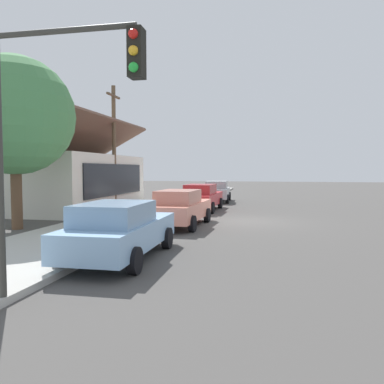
# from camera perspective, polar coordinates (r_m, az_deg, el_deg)

# --- Properties ---
(ground_plane) EXTENTS (120.00, 120.00, 0.00)m
(ground_plane) POSITION_cam_1_polar(r_m,az_deg,el_deg) (18.50, 7.99, -4.32)
(ground_plane) COLOR #4C4947
(sidewalk_curb) EXTENTS (60.00, 4.20, 0.16)m
(sidewalk_curb) POSITION_cam_1_polar(r_m,az_deg,el_deg) (19.65, -8.56, -3.64)
(sidewalk_curb) COLOR #B2AFA8
(sidewalk_curb) RESTS_ON ground
(car_skyblue) EXTENTS (4.88, 2.09, 1.59)m
(car_skyblue) POSITION_cam_1_polar(r_m,az_deg,el_deg) (10.73, -10.70, -5.55)
(car_skyblue) COLOR #8CB7E0
(car_skyblue) RESTS_ON ground
(car_coral) EXTENTS (4.74, 2.08, 1.59)m
(car_coral) POSITION_cam_1_polar(r_m,az_deg,el_deg) (16.59, -1.72, -2.34)
(car_coral) COLOR #EA8C75
(car_coral) RESTS_ON ground
(car_cherry) EXTENTS (4.92, 2.06, 1.59)m
(car_cherry) POSITION_cam_1_polar(r_m,az_deg,el_deg) (22.89, 1.44, -0.76)
(car_cherry) COLOR red
(car_cherry) RESTS_ON ground
(car_silver) EXTENTS (4.72, 2.14, 1.59)m
(car_silver) POSITION_cam_1_polar(r_m,az_deg,el_deg) (29.14, 3.73, 0.13)
(car_silver) COLOR silver
(car_silver) RESTS_ON ground
(storefront_building) EXTENTS (11.03, 8.03, 5.54)m
(storefront_building) POSITION_cam_1_polar(r_m,az_deg,el_deg) (25.57, -19.28, 1.77)
(storefront_building) COLOR silver
(storefront_building) RESTS_ON ground
(shade_tree) EXTENTS (4.83, 4.83, 7.08)m
(shade_tree) POSITION_cam_1_polar(r_m,az_deg,el_deg) (17.44, -24.92, 10.24)
(shade_tree) COLOR brown
(shade_tree) RESTS_ON ground
(traffic_light_main) EXTENTS (0.37, 2.79, 5.20)m
(traffic_light_main) POSITION_cam_1_polar(r_m,az_deg,el_deg) (7.11, -20.20, 11.41)
(traffic_light_main) COLOR #383833
(traffic_light_main) RESTS_ON ground
(utility_pole_wooden) EXTENTS (1.80, 0.24, 7.50)m
(utility_pole_wooden) POSITION_cam_1_polar(r_m,az_deg,el_deg) (23.87, -11.53, 6.83)
(utility_pole_wooden) COLOR brown
(utility_pole_wooden) RESTS_ON ground
(fire_hydrant_red) EXTENTS (0.22, 0.22, 0.71)m
(fire_hydrant_red) POSITION_cam_1_polar(r_m,az_deg,el_deg) (17.85, -5.88, -2.98)
(fire_hydrant_red) COLOR red
(fire_hydrant_red) RESTS_ON sidewalk_curb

